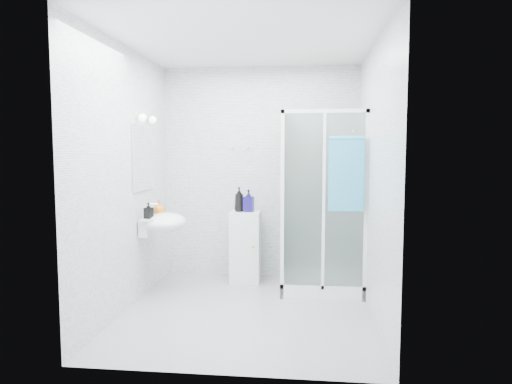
# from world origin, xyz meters

# --- Properties ---
(room) EXTENTS (2.40, 2.60, 2.60)m
(room) POSITION_xyz_m (0.00, 0.00, 1.30)
(room) COLOR white
(room) RESTS_ON ground
(shower_enclosure) EXTENTS (0.90, 0.95, 2.00)m
(shower_enclosure) POSITION_xyz_m (0.67, 0.77, 0.45)
(shower_enclosure) COLOR white
(shower_enclosure) RESTS_ON ground
(wall_basin) EXTENTS (0.46, 0.56, 0.35)m
(wall_basin) POSITION_xyz_m (-0.99, 0.45, 0.80)
(wall_basin) COLOR white
(wall_basin) RESTS_ON ground
(mirror) EXTENTS (0.02, 0.60, 0.70)m
(mirror) POSITION_xyz_m (-1.19, 0.45, 1.50)
(mirror) COLOR white
(mirror) RESTS_ON room
(vanity_lights) EXTENTS (0.10, 0.40, 0.08)m
(vanity_lights) POSITION_xyz_m (-1.14, 0.45, 1.92)
(vanity_lights) COLOR silver
(vanity_lights) RESTS_ON room
(wall_hooks) EXTENTS (0.23, 0.06, 0.03)m
(wall_hooks) POSITION_xyz_m (-0.25, 1.26, 1.62)
(wall_hooks) COLOR silver
(wall_hooks) RESTS_ON room
(storage_cabinet) EXTENTS (0.36, 0.38, 0.85)m
(storage_cabinet) POSITION_xyz_m (-0.15, 1.03, 0.43)
(storage_cabinet) COLOR white
(storage_cabinet) RESTS_ON ground
(hand_towel) EXTENTS (0.36, 0.05, 0.77)m
(hand_towel) POSITION_xyz_m (0.97, 0.37, 1.36)
(hand_towel) COLOR teal
(hand_towel) RESTS_ON shower_enclosure
(shampoo_bottle_a) EXTENTS (0.13, 0.13, 0.29)m
(shampoo_bottle_a) POSITION_xyz_m (-0.22, 1.01, 1.00)
(shampoo_bottle_a) COLOR black
(shampoo_bottle_a) RESTS_ON storage_cabinet
(shampoo_bottle_b) EXTENTS (0.13, 0.13, 0.26)m
(shampoo_bottle_b) POSITION_xyz_m (-0.11, 1.02, 0.99)
(shampoo_bottle_b) COLOR #140D52
(shampoo_bottle_b) RESTS_ON storage_cabinet
(soap_dispenser_orange) EXTENTS (0.17, 0.17, 0.16)m
(soap_dispenser_orange) POSITION_xyz_m (-1.06, 0.56, 0.94)
(soap_dispenser_orange) COLOR #C66817
(soap_dispenser_orange) RESTS_ON wall_basin
(soap_dispenser_black) EXTENTS (0.10, 0.10, 0.17)m
(soap_dispenser_black) POSITION_xyz_m (-1.09, 0.30, 0.95)
(soap_dispenser_black) COLOR black
(soap_dispenser_black) RESTS_ON wall_basin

